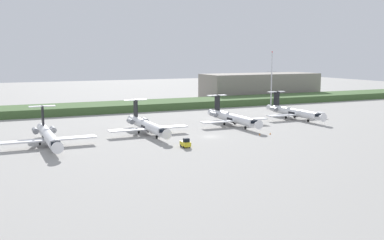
% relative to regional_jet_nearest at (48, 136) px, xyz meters
% --- Properties ---
extents(ground_plane, '(500.00, 500.00, 0.00)m').
position_rel_regional_jet_nearest_xyz_m(ground_plane, '(42.36, 24.52, -2.54)').
color(ground_plane, '#9E9B96').
extents(grass_berm, '(320.00, 20.00, 2.96)m').
position_rel_regional_jet_nearest_xyz_m(grass_berm, '(42.36, 62.82, -1.06)').
color(grass_berm, '#426033').
rests_on(grass_berm, ground).
extents(regional_jet_nearest, '(22.81, 31.00, 9.00)m').
position_rel_regional_jet_nearest_xyz_m(regional_jet_nearest, '(0.00, 0.00, 0.00)').
color(regional_jet_nearest, white).
rests_on(regional_jet_nearest, ground).
extents(regional_jet_second, '(22.81, 31.00, 9.00)m').
position_rel_regional_jet_nearest_xyz_m(regional_jet_second, '(27.71, 5.79, 0.00)').
color(regional_jet_second, white).
rests_on(regional_jet_second, ground).
extents(regional_jet_third, '(22.81, 31.00, 9.00)m').
position_rel_regional_jet_nearest_xyz_m(regional_jet_third, '(57.53, 9.15, 0.00)').
color(regional_jet_third, white).
rests_on(regional_jet_third, ground).
extents(regional_jet_fourth, '(22.81, 31.00, 9.00)m').
position_rel_regional_jet_nearest_xyz_m(regional_jet_fourth, '(84.43, 13.09, 0.00)').
color(regional_jet_fourth, white).
rests_on(regional_jet_fourth, ground).
extents(antenna_mast, '(4.40, 0.50, 23.72)m').
position_rel_regional_jet_nearest_xyz_m(antenna_mast, '(94.32, 41.36, 7.30)').
color(antenna_mast, '#B2B2B7').
rests_on(antenna_mast, ground).
extents(distant_hangar, '(62.29, 21.30, 12.55)m').
position_rel_regional_jet_nearest_xyz_m(distant_hangar, '(118.01, 85.84, 3.74)').
color(distant_hangar, gray).
rests_on(distant_hangar, ground).
extents(baggage_tug, '(1.72, 3.20, 2.30)m').
position_rel_regional_jet_nearest_xyz_m(baggage_tug, '(30.26, -15.70, -1.53)').
color(baggage_tug, yellow).
rests_on(baggage_tug, ground).
extents(safety_cone_front_marker, '(0.44, 0.44, 0.55)m').
position_rel_regional_jet_nearest_xyz_m(safety_cone_front_marker, '(56.11, -8.91, -2.26)').
color(safety_cone_front_marker, orange).
rests_on(safety_cone_front_marker, ground).
extents(safety_cone_mid_marker, '(0.44, 0.44, 0.55)m').
position_rel_regional_jet_nearest_xyz_m(safety_cone_mid_marker, '(59.34, -9.38, -2.26)').
color(safety_cone_mid_marker, orange).
rests_on(safety_cone_mid_marker, ground).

